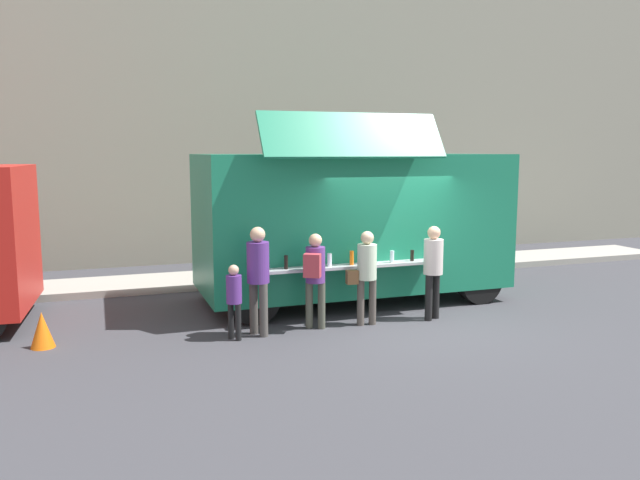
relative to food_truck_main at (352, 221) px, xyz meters
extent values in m
plane|color=#38383D|center=(0.24, -1.83, -1.58)|extent=(60.00, 60.00, 0.00)
cube|color=#9E998E|center=(-4.01, 2.62, -1.51)|extent=(28.00, 1.60, 0.15)
cube|color=gray|center=(-3.01, 6.52, 3.03)|extent=(32.00, 2.40, 9.23)
cube|color=#1A7954|center=(-0.01, 0.02, 0.01)|extent=(5.92, 2.50, 2.60)
cube|color=#1A7954|center=(-0.59, -1.48, 1.64)|extent=(3.25, 0.57, 0.78)
cube|color=black|center=(-0.59, -1.16, 0.33)|extent=(3.09, 0.11, 1.17)
cube|color=#B7B7BC|center=(-0.59, -1.38, -0.62)|extent=(3.25, 0.36, 0.05)
cylinder|color=black|center=(-1.77, -1.40, -0.48)|extent=(0.06, 0.06, 0.23)
cylinder|color=white|center=(-1.39, -1.32, -0.49)|extent=(0.06, 0.06, 0.22)
cylinder|color=white|center=(-0.99, -1.40, -0.48)|extent=(0.08, 0.08, 0.22)
cylinder|color=orange|center=(-0.58, -1.40, -0.47)|extent=(0.07, 0.07, 0.25)
cylinder|color=red|center=(-0.20, -1.43, -0.47)|extent=(0.06, 0.06, 0.26)
cylinder|color=#CAEAF2|center=(0.19, -1.42, -0.49)|extent=(0.07, 0.07, 0.21)
cylinder|color=black|center=(0.60, -1.39, -0.50)|extent=(0.07, 0.07, 0.20)
cube|color=black|center=(2.90, 0.03, 0.48)|extent=(0.09, 2.11, 1.14)
cylinder|color=black|center=(2.25, 1.12, -1.13)|extent=(0.90, 0.28, 0.90)
cylinder|color=black|center=(2.25, -1.06, -1.13)|extent=(0.90, 0.28, 0.90)
cylinder|color=black|center=(-2.26, 1.10, -1.13)|extent=(0.90, 0.28, 0.90)
cylinder|color=black|center=(-2.26, -1.08, -1.13)|extent=(0.90, 0.28, 0.90)
cube|color=black|center=(-5.90, 0.35, 0.28)|extent=(0.21, 1.99, 0.96)
cylinder|color=black|center=(-6.37, 1.47, -1.16)|extent=(0.84, 0.26, 0.84)
cone|color=orange|center=(-5.59, -1.32, -1.31)|extent=(0.36, 0.36, 0.55)
cylinder|color=#2E5C36|center=(4.45, 2.32, -1.13)|extent=(0.60, 0.60, 0.91)
cylinder|color=#4E473F|center=(-0.56, -1.77, -1.19)|extent=(0.13, 0.13, 0.79)
cylinder|color=#4E473F|center=(-0.35, -1.79, -1.19)|extent=(0.13, 0.13, 0.79)
cylinder|color=beige|center=(-0.46, -1.78, -0.49)|extent=(0.33, 0.33, 0.60)
sphere|color=#D0AD8A|center=(-0.46, -1.78, -0.08)|extent=(0.22, 0.22, 0.22)
cube|color=brown|center=(-0.72, -1.76, -0.74)|extent=(0.20, 0.15, 0.23)
cylinder|color=#494B3E|center=(-1.44, -1.63, -1.19)|extent=(0.12, 0.12, 0.79)
cylinder|color=#494B3E|center=(-1.26, -1.74, -1.19)|extent=(0.12, 0.12, 0.79)
cylinder|color=#5A2F78|center=(-1.35, -1.69, -0.50)|extent=(0.33, 0.33, 0.59)
sphere|color=#D9A981|center=(-1.35, -1.69, -0.09)|extent=(0.22, 0.22, 0.22)
cube|color=#B23741|center=(-1.48, -1.90, -0.47)|extent=(0.32, 0.29, 0.38)
cylinder|color=#4A4641|center=(-2.40, -1.66, -1.15)|extent=(0.14, 0.14, 0.87)
cylinder|color=#4A4641|center=(-2.29, -1.86, -1.15)|extent=(0.14, 0.14, 0.87)
cylinder|color=#552D7D|center=(-2.34, -1.76, -0.39)|extent=(0.36, 0.36, 0.65)
sphere|color=#DCAE89|center=(-2.34, -1.76, 0.06)|extent=(0.24, 0.24, 0.24)
cylinder|color=black|center=(0.69, -1.88, -1.18)|extent=(0.13, 0.13, 0.82)
cylinder|color=black|center=(0.88, -1.78, -1.18)|extent=(0.13, 0.13, 0.82)
cylinder|color=beige|center=(0.78, -1.83, -0.46)|extent=(0.34, 0.34, 0.62)
sphere|color=#DAA984|center=(0.78, -1.83, -0.04)|extent=(0.23, 0.23, 0.23)
cylinder|color=black|center=(-2.81, -1.81, -1.29)|extent=(0.09, 0.09, 0.59)
cylinder|color=black|center=(-2.72, -1.94, -1.29)|extent=(0.09, 0.09, 0.59)
cylinder|color=#562C7D|center=(-2.76, -1.88, -0.77)|extent=(0.24, 0.24, 0.45)
sphere|color=tan|center=(-2.76, -1.88, -0.47)|extent=(0.17, 0.17, 0.17)
camera|label=1|loc=(-4.71, -11.45, 1.36)|focal=35.53mm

